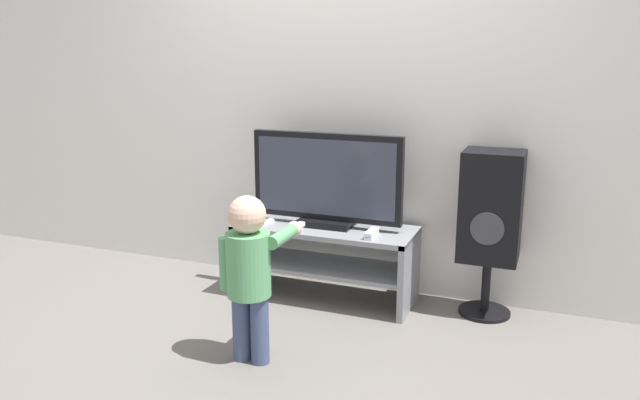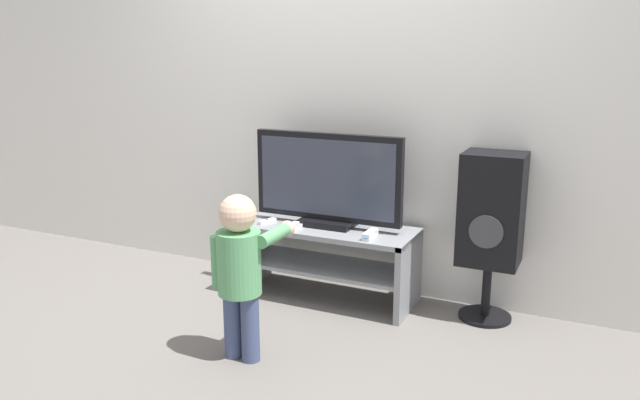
% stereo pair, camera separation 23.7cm
% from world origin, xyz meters
% --- Properties ---
extents(ground_plane, '(16.00, 16.00, 0.00)m').
position_xyz_m(ground_plane, '(0.00, 0.00, 0.00)').
color(ground_plane, slate).
extents(wall_back, '(10.00, 0.06, 2.60)m').
position_xyz_m(wall_back, '(0.00, 0.51, 1.30)').
color(wall_back, silver).
rests_on(wall_back, ground_plane).
extents(tv_stand, '(1.10, 0.43, 0.46)m').
position_xyz_m(tv_stand, '(0.00, 0.22, 0.31)').
color(tv_stand, gray).
rests_on(tv_stand, ground_plane).
extents(television, '(0.94, 0.20, 0.57)m').
position_xyz_m(television, '(0.00, 0.24, 0.74)').
color(television, black).
rests_on(television, tv_stand).
extents(game_console, '(0.05, 0.16, 0.04)m').
position_xyz_m(game_console, '(0.33, 0.11, 0.48)').
color(game_console, white).
rests_on(game_console, tv_stand).
extents(remote_primary, '(0.07, 0.13, 0.03)m').
position_xyz_m(remote_primary, '(-0.36, 0.13, 0.47)').
color(remote_primary, white).
rests_on(remote_primary, tv_stand).
extents(remote_secondary, '(0.04, 0.13, 0.03)m').
position_xyz_m(remote_secondary, '(-0.14, 0.08, 0.47)').
color(remote_secondary, white).
rests_on(remote_secondary, tv_stand).
extents(child, '(0.32, 0.48, 0.84)m').
position_xyz_m(child, '(-0.05, -0.67, 0.50)').
color(child, '#3F4C72').
rests_on(child, ground_plane).
extents(speaker_tower, '(0.33, 0.30, 0.97)m').
position_xyz_m(speaker_tower, '(0.96, 0.32, 0.62)').
color(speaker_tower, black).
rests_on(speaker_tower, ground_plane).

